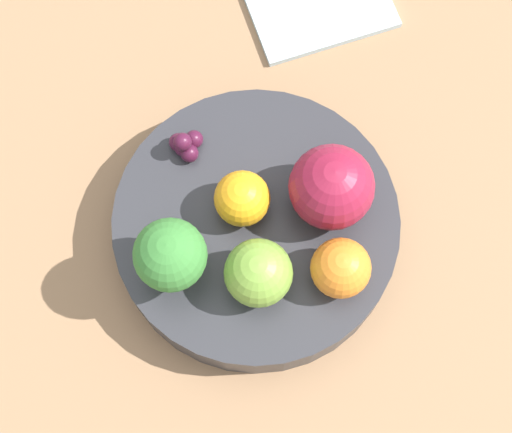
% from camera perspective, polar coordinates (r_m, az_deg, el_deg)
% --- Properties ---
extents(ground_plane, '(6.00, 6.00, 0.00)m').
position_cam_1_polar(ground_plane, '(0.70, 0.00, -1.78)').
color(ground_plane, gray).
extents(table_surface, '(1.20, 1.20, 0.02)m').
position_cam_1_polar(table_surface, '(0.69, 0.00, -1.55)').
color(table_surface, '#936D4C').
rests_on(table_surface, ground_plane).
extents(bowl, '(0.22, 0.22, 0.04)m').
position_cam_1_polar(bowl, '(0.66, 0.00, -0.81)').
color(bowl, '#2D2D33').
rests_on(bowl, table_surface).
extents(broccoli, '(0.05, 0.05, 0.07)m').
position_cam_1_polar(broccoli, '(0.60, -5.73, -2.62)').
color(broccoli, '#8CB76B').
rests_on(broccoli, bowl).
extents(apple_red, '(0.06, 0.06, 0.06)m').
position_cam_1_polar(apple_red, '(0.62, 5.07, 1.97)').
color(apple_red, maroon).
rests_on(apple_red, bowl).
extents(apple_green, '(0.05, 0.05, 0.05)m').
position_cam_1_polar(apple_green, '(0.60, 0.16, -3.79)').
color(apple_green, olive).
rests_on(apple_green, bowl).
extents(orange_front, '(0.04, 0.04, 0.04)m').
position_cam_1_polar(orange_front, '(0.61, 5.67, -3.45)').
color(orange_front, orange).
rests_on(orange_front, bowl).
extents(orange_back, '(0.04, 0.04, 0.04)m').
position_cam_1_polar(orange_back, '(0.62, -0.92, 1.22)').
color(orange_back, orange).
rests_on(orange_back, bowl).
extents(grape_cluster, '(0.03, 0.03, 0.03)m').
position_cam_1_polar(grape_cluster, '(0.65, -4.59, 4.90)').
color(grape_cluster, '#47142D').
rests_on(grape_cluster, bowl).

